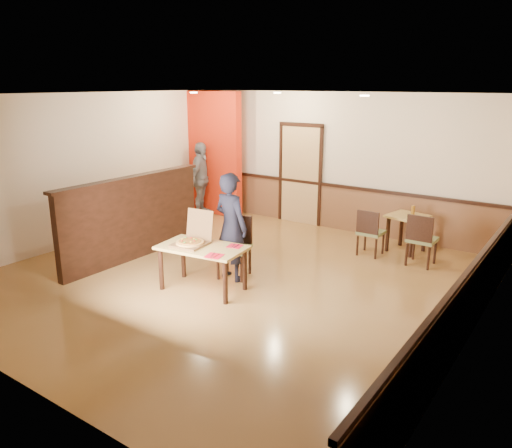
{
  "coord_description": "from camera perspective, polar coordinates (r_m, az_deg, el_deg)",
  "views": [
    {
      "loc": [
        4.5,
        -5.78,
        2.97
      ],
      "look_at": [
        0.45,
        0.0,
        0.96
      ],
      "focal_mm": 35.0,
      "sensor_mm": 36.0,
      "label": 1
    }
  ],
  "objects": [
    {
      "name": "ceiling",
      "position": [
        7.32,
        -3.0,
        14.52
      ],
      "size": [
        7.0,
        7.0,
        0.0
      ],
      "primitive_type": "plane",
      "rotation": [
        3.14,
        0.0,
        0.0
      ],
      "color": "black",
      "rests_on": "wall_back"
    },
    {
      "name": "pizza",
      "position": [
        7.34,
        -7.57,
        -2.1
      ],
      "size": [
        0.4,
        0.4,
        0.03
      ],
      "primitive_type": "cylinder",
      "rotation": [
        0.0,
        0.0,
        -0.0
      ],
      "color": "gold",
      "rests_on": "pizza_box"
    },
    {
      "name": "red_accent_panel",
      "position": [
        11.59,
        -5.14,
        8.02
      ],
      "size": [
        1.6,
        0.2,
        2.78
      ],
      "primitive_type": "cube",
      "color": "red",
      "rests_on": "floor"
    },
    {
      "name": "floor",
      "position": [
        7.9,
        -2.71,
        -6.23
      ],
      "size": [
        7.0,
        7.0,
        0.0
      ],
      "primitive_type": "plane",
      "color": "#A2753F",
      "rests_on": "ground"
    },
    {
      "name": "diner_chair",
      "position": [
        7.87,
        -2.36,
        -2.29
      ],
      "size": [
        0.58,
        0.58,
        0.95
      ],
      "rotation": [
        0.0,
        0.0,
        0.29
      ],
      "color": "olive",
      "rests_on": "floor"
    },
    {
      "name": "wall_left",
      "position": [
        9.99,
        -19.03,
        5.97
      ],
      "size": [
        0.0,
        7.0,
        7.0
      ],
      "primitive_type": "plane",
      "rotation": [
        1.57,
        0.0,
        1.57
      ],
      "color": "beige",
      "rests_on": "floor"
    },
    {
      "name": "wall_back",
      "position": [
        10.43,
        9.08,
        7.02
      ],
      "size": [
        7.0,
        0.0,
        7.0
      ],
      "primitive_type": "plane",
      "rotation": [
        1.57,
        0.0,
        0.0
      ],
      "color": "beige",
      "rests_on": "floor"
    },
    {
      "name": "pizza_box",
      "position": [
        7.38,
        -7.35,
        -1.89
      ],
      "size": [
        0.51,
        0.58,
        0.48
      ],
      "rotation": [
        0.0,
        0.0,
        0.12
      ],
      "color": "brown",
      "rests_on": "main_table"
    },
    {
      "name": "back_door",
      "position": [
        10.82,
        5.09,
        5.59
      ],
      "size": [
        0.9,
        0.06,
        2.1
      ],
      "primitive_type": "cube",
      "color": "#DEB171",
      "rests_on": "wall_back"
    },
    {
      "name": "wainscot_back",
      "position": [
        10.59,
        8.79,
        1.91
      ],
      "size": [
        7.0,
        0.04,
        0.9
      ],
      "primitive_type": "cube",
      "color": "brown",
      "rests_on": "floor"
    },
    {
      "name": "chair_rail_right",
      "position": [
        6.22,
        23.33,
        -4.73
      ],
      "size": [
        0.06,
        7.0,
        0.06
      ],
      "primitive_type": "cube",
      "color": "black",
      "rests_on": "wall_right"
    },
    {
      "name": "condiment",
      "position": [
        9.4,
        17.5,
        1.52
      ],
      "size": [
        0.07,
        0.07,
        0.17
      ],
      "primitive_type": "cylinder",
      "color": "#925F1A",
      "rests_on": "side_table"
    },
    {
      "name": "napkin_near",
      "position": [
        6.88,
        -4.81,
        -3.64
      ],
      "size": [
        0.27,
        0.27,
        0.01
      ],
      "rotation": [
        0.0,
        0.0,
        0.24
      ],
      "color": "red",
      "rests_on": "main_table"
    },
    {
      "name": "diner",
      "position": [
        7.65,
        -2.87,
        -0.32
      ],
      "size": [
        0.67,
        0.49,
        1.68
      ],
      "primitive_type": "imported",
      "rotation": [
        0.0,
        0.0,
        3.0
      ],
      "color": "black",
      "rests_on": "floor"
    },
    {
      "name": "napkin_far",
      "position": [
        7.27,
        -2.45,
        -2.53
      ],
      "size": [
        0.25,
        0.25,
        0.01
      ],
      "rotation": [
        0.0,
        0.0,
        0.24
      ],
      "color": "red",
      "rests_on": "main_table"
    },
    {
      "name": "side_chair_right",
      "position": [
        8.71,
        18.35,
        -1.52
      ],
      "size": [
        0.44,
        0.44,
        0.9
      ],
      "rotation": [
        0.0,
        0.0,
        3.14
      ],
      "color": "olive",
      "rests_on": "floor"
    },
    {
      "name": "wall_right",
      "position": [
        6.07,
        24.28,
        -0.56
      ],
      "size": [
        0.0,
        7.0,
        7.0
      ],
      "primitive_type": "plane",
      "rotation": [
        1.57,
        0.0,
        -1.57
      ],
      "color": "beige",
      "rests_on": "floor"
    },
    {
      "name": "side_chair_left",
      "position": [
        9.0,
        12.88,
        -0.75
      ],
      "size": [
        0.42,
        0.42,
        0.84
      ],
      "rotation": [
        0.0,
        0.0,
        3.14
      ],
      "color": "olive",
      "rests_on": "floor"
    },
    {
      "name": "main_table",
      "position": [
        7.33,
        -6.15,
        -3.33
      ],
      "size": [
        1.35,
        0.88,
        0.68
      ],
      "rotation": [
        0.0,
        0.0,
        0.13
      ],
      "color": "tan",
      "rests_on": "floor"
    },
    {
      "name": "spot_c",
      "position": [
        7.91,
        12.31,
        14.14
      ],
      "size": [
        0.14,
        0.14,
        0.02
      ],
      "primitive_type": "cylinder",
      "color": "#FFDEB2",
      "rests_on": "ceiling"
    },
    {
      "name": "wainscot_right",
      "position": [
        6.39,
        23.05,
        -8.72
      ],
      "size": [
        0.04,
        7.0,
        0.9
      ],
      "primitive_type": "cube",
      "color": "brown",
      "rests_on": "floor"
    },
    {
      "name": "spot_a",
      "position": [
        10.18,
        -7.14,
        14.68
      ],
      "size": [
        0.14,
        0.14,
        0.02
      ],
      "primitive_type": "cylinder",
      "color": "#FFDEB2",
      "rests_on": "ceiling"
    },
    {
      "name": "booth_partition",
      "position": [
        8.85,
        -13.89,
        0.77
      ],
      "size": [
        0.2,
        3.1,
        1.44
      ],
      "color": "black",
      "rests_on": "floor"
    },
    {
      "name": "side_table",
      "position": [
        9.4,
        16.86,
        -0.03
      ],
      "size": [
        0.74,
        0.74,
        0.68
      ],
      "rotation": [
        0.0,
        0.0,
        -0.19
      ],
      "color": "tan",
      "rests_on": "floor"
    },
    {
      "name": "passerby",
      "position": [
        11.54,
        -6.33,
        5.13
      ],
      "size": [
        0.73,
        1.07,
        1.68
      ],
      "primitive_type": "imported",
      "rotation": [
        0.0,
        0.0,
        1.93
      ],
      "color": "gray",
      "rests_on": "floor"
    },
    {
      "name": "chair_rail_back",
      "position": [
        10.47,
        8.85,
        4.39
      ],
      "size": [
        7.0,
        0.06,
        0.06
      ],
      "primitive_type": "cube",
      "color": "black",
      "rests_on": "wall_back"
    },
    {
      "name": "spot_b",
      "position": [
        9.83,
        2.45,
        14.75
      ],
      "size": [
        0.14,
        0.14,
        0.02
      ],
      "primitive_type": "cylinder",
      "color": "#FFDEB2",
      "rests_on": "ceiling"
    }
  ]
}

